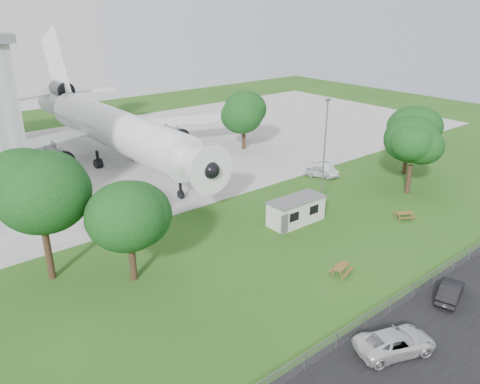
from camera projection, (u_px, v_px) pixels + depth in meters
ground at (311, 254)px, 42.08m from camera, size 160.00×160.00×0.00m
asphalt_strip at (449, 325)px, 32.76m from camera, size 120.00×8.00×0.02m
concrete_apron at (121, 156)px, 69.32m from camera, size 120.00×46.00×0.03m
airliner at (111, 126)px, 64.64m from camera, size 46.36×47.73×17.69m
site_cabin at (296, 211)px, 47.77m from camera, size 6.77×2.80×2.62m
picnic_west at (341, 274)px, 39.02m from camera, size 2.14×1.93×0.76m
picnic_east at (404, 219)px, 48.91m from camera, size 2.30×2.18×0.76m
fence at (405, 303)px, 35.27m from camera, size 58.00×0.04×1.30m
lamp_mast at (324, 157)px, 49.11m from camera, size 0.16×0.16×12.00m
tree_west_big at (38, 192)px, 35.61m from camera, size 8.17×8.17×11.75m
tree_west_small at (128, 213)px, 36.08m from camera, size 6.46×6.46×9.21m
tree_east_front at (414, 145)px, 53.47m from camera, size 6.44×6.44×9.22m
tree_east_back at (410, 128)px, 59.78m from camera, size 7.39×7.39×9.94m
tree_far_apron at (244, 113)px, 70.51m from camera, size 6.84×6.84×9.09m
car_centre_sedan at (450, 292)px, 35.41m from camera, size 4.32×2.55×1.35m
car_west_estate at (395, 342)px, 30.04m from camera, size 5.88×4.24×1.49m
car_ne_hatch at (320, 172)px, 60.62m from camera, size 3.09×4.01×1.27m
car_ne_sedan at (326, 169)px, 61.47m from camera, size 2.86×4.70×1.46m
car_apron_van at (131, 212)px, 48.78m from camera, size 5.64×3.01×1.55m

